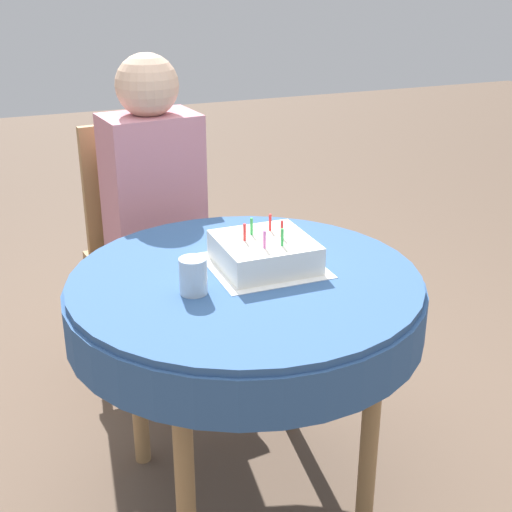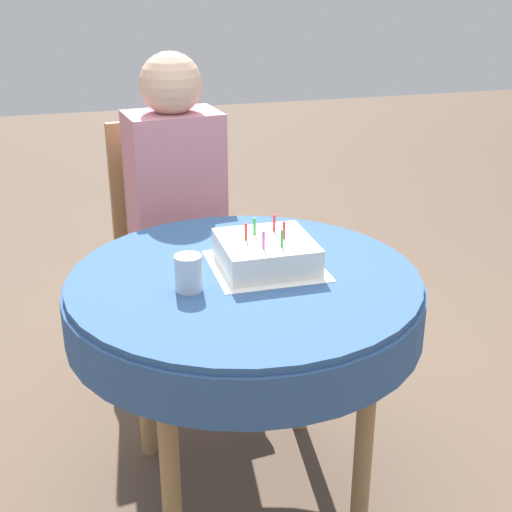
{
  "view_description": "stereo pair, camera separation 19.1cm",
  "coord_description": "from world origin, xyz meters",
  "px_view_note": "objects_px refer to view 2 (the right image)",
  "views": [
    {
      "loc": [
        -0.61,
        -1.62,
        1.51
      ],
      "look_at": [
        0.04,
        0.01,
        0.77
      ],
      "focal_mm": 50.0,
      "sensor_mm": 36.0,
      "label": 1
    },
    {
      "loc": [
        -0.43,
        -1.69,
        1.51
      ],
      "look_at": [
        0.04,
        0.01,
        0.77
      ],
      "focal_mm": 50.0,
      "sensor_mm": 36.0,
      "label": 2
    }
  ],
  "objects_px": {
    "birthday_cake": "(266,252)",
    "drinking_glass": "(189,273)",
    "chair": "(172,238)",
    "person": "(177,189)"
  },
  "relations": [
    {
      "from": "person",
      "to": "chair",
      "type": "bearing_deg",
      "value": 90.0
    },
    {
      "from": "chair",
      "to": "birthday_cake",
      "type": "xyz_separation_m",
      "value": [
        0.14,
        -0.82,
        0.25
      ]
    },
    {
      "from": "birthday_cake",
      "to": "drinking_glass",
      "type": "height_order",
      "value": "birthday_cake"
    },
    {
      "from": "chair",
      "to": "drinking_glass",
      "type": "relative_size",
      "value": 9.97
    },
    {
      "from": "drinking_glass",
      "to": "chair",
      "type": "bearing_deg",
      "value": 84.02
    },
    {
      "from": "birthday_cake",
      "to": "drinking_glass",
      "type": "relative_size",
      "value": 2.63
    },
    {
      "from": "chair",
      "to": "drinking_glass",
      "type": "xyz_separation_m",
      "value": [
        -0.1,
        -0.92,
        0.26
      ]
    },
    {
      "from": "chair",
      "to": "drinking_glass",
      "type": "bearing_deg",
      "value": -102.63
    },
    {
      "from": "person",
      "to": "drinking_glass",
      "type": "height_order",
      "value": "person"
    },
    {
      "from": "chair",
      "to": "drinking_glass",
      "type": "height_order",
      "value": "chair"
    }
  ]
}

